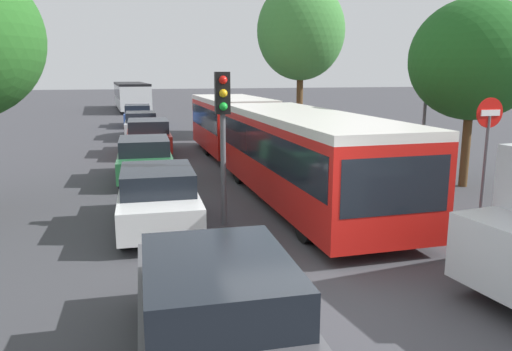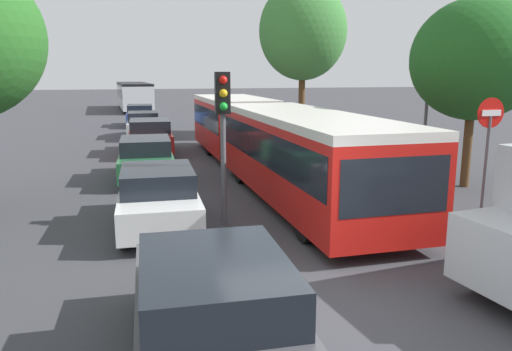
# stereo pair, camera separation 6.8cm
# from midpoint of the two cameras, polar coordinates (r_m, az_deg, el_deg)

# --- Properties ---
(ground_plane) EXTENTS (200.00, 200.00, 0.00)m
(ground_plane) POSITION_cam_midpoint_polar(r_m,az_deg,el_deg) (7.23, 7.59, -16.34)
(ground_plane) COLOR #3D3D42
(articulated_bus) EXTENTS (2.60, 16.00, 2.37)m
(articulated_bus) POSITION_cam_midpoint_polar(r_m,az_deg,el_deg) (16.18, 1.40, 4.54)
(articulated_bus) COLOR red
(articulated_bus) RESTS_ON ground
(city_bus_rear) EXTENTS (3.11, 11.49, 2.45)m
(city_bus_rear) POSITION_cam_midpoint_polar(r_m,az_deg,el_deg) (47.21, -13.75, 9.00)
(city_bus_rear) COLOR silver
(city_bus_rear) RESTS_ON ground
(queued_car_graphite) EXTENTS (1.85, 4.12, 1.41)m
(queued_car_graphite) POSITION_cam_midpoint_polar(r_m,az_deg,el_deg) (5.83, -4.46, -15.60)
(queued_car_graphite) COLOR #47474C
(queued_car_graphite) RESTS_ON ground
(queued_car_white) EXTENTS (1.77, 3.95, 1.36)m
(queued_car_white) POSITION_cam_midpoint_polar(r_m,az_deg,el_deg) (11.22, -10.97, -2.44)
(queued_car_white) COLOR white
(queued_car_white) RESTS_ON ground
(queued_car_green) EXTENTS (1.77, 3.94, 1.35)m
(queued_car_green) POSITION_cam_midpoint_polar(r_m,az_deg,el_deg) (16.34, -12.36, 1.92)
(queued_car_green) COLOR #236638
(queued_car_green) RESTS_ON ground
(queued_car_red) EXTENTS (1.89, 4.20, 1.44)m
(queued_car_red) POSITION_cam_midpoint_polar(r_m,az_deg,el_deg) (21.63, -11.90, 4.41)
(queued_car_red) COLOR #B21E19
(queued_car_red) RESTS_ON ground
(queued_car_silver) EXTENTS (1.77, 3.94, 1.35)m
(queued_car_silver) POSITION_cam_midpoint_polar(r_m,az_deg,el_deg) (27.10, -12.69, 5.71)
(queued_car_silver) COLOR #B7BABF
(queued_car_silver) RESTS_ON ground
(queued_car_blue) EXTENTS (1.77, 3.96, 1.36)m
(queued_car_blue) POSITION_cam_midpoint_polar(r_m,az_deg,el_deg) (33.03, -13.06, 6.73)
(queued_car_blue) COLOR #284799
(queued_car_blue) RESTS_ON ground
(traffic_light) EXTENTS (0.33, 0.37, 3.40)m
(traffic_light) POSITION_cam_midpoint_polar(r_m,az_deg,el_deg) (10.94, -3.63, 7.02)
(traffic_light) COLOR #56595E
(traffic_light) RESTS_ON ground
(no_entry_sign) EXTENTS (0.70, 0.08, 2.82)m
(no_entry_sign) POSITION_cam_midpoint_polar(r_m,az_deg,el_deg) (12.87, 25.15, 3.86)
(no_entry_sign) COLOR #56595E
(no_entry_sign) RESTS_ON ground
(direction_sign_post) EXTENTS (0.19, 1.40, 3.60)m
(direction_sign_post) POSITION_cam_midpoint_polar(r_m,az_deg,el_deg) (16.52, 19.06, 8.19)
(direction_sign_post) COLOR #56595E
(direction_sign_post) RESTS_ON ground
(tree_right_near) EXTENTS (3.64, 3.64, 5.49)m
(tree_right_near) POSITION_cam_midpoint_polar(r_m,az_deg,el_deg) (16.02, 23.84, 12.00)
(tree_right_near) COLOR #51381E
(tree_right_near) RESTS_ON ground
(tree_right_mid) EXTENTS (4.58, 4.58, 8.05)m
(tree_right_mid) POSITION_cam_midpoint_polar(r_m,az_deg,el_deg) (27.24, 5.26, 15.84)
(tree_right_mid) COLOR #51381E
(tree_right_mid) RESTS_ON ground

